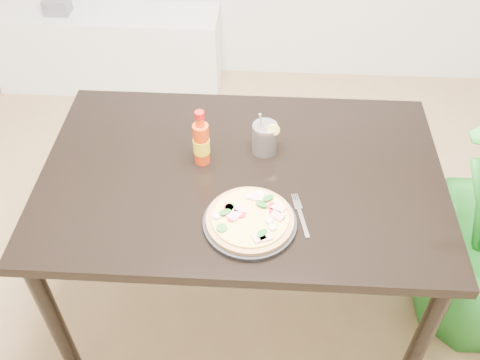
# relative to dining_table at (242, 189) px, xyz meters

# --- Properties ---
(room_shell) EXTENTS (4.50, 4.50, 4.50)m
(room_shell) POSITION_rel_dining_table_xyz_m (-0.13, -0.48, 0.92)
(room_shell) COLOR white
(room_shell) RESTS_ON ground
(dining_table) EXTENTS (1.40, 0.90, 0.75)m
(dining_table) POSITION_rel_dining_table_xyz_m (0.00, 0.00, 0.00)
(dining_table) COLOR black
(dining_table) RESTS_ON ground
(plate) EXTENTS (0.30, 0.30, 0.02)m
(plate) POSITION_rel_dining_table_xyz_m (0.04, -0.24, 0.09)
(plate) COLOR black
(plate) RESTS_ON dining_table
(pizza) EXTENTS (0.28, 0.28, 0.03)m
(pizza) POSITION_rel_dining_table_xyz_m (0.04, -0.24, 0.11)
(pizza) COLOR tan
(pizza) RESTS_ON plate
(hot_sauce_bottle) EXTENTS (0.06, 0.06, 0.22)m
(hot_sauce_bottle) POSITION_rel_dining_table_xyz_m (-0.14, 0.05, 0.17)
(hot_sauce_bottle) COLOR red
(hot_sauce_bottle) RESTS_ON dining_table
(cola_cup) EXTENTS (0.10, 0.09, 0.18)m
(cola_cup) POSITION_rel_dining_table_xyz_m (0.07, 0.12, 0.14)
(cola_cup) COLOR black
(cola_cup) RESTS_ON dining_table
(fork) EXTENTS (0.06, 0.19, 0.00)m
(fork) POSITION_rel_dining_table_xyz_m (0.20, -0.19, 0.09)
(fork) COLOR silver
(fork) RESTS_ON dining_table
(plant_pot) EXTENTS (0.28, 0.28, 0.22)m
(plant_pot) POSITION_rel_dining_table_xyz_m (0.98, -0.01, -0.56)
(plant_pot) COLOR brown
(plant_pot) RESTS_ON ground
(media_console) EXTENTS (1.40, 0.34, 0.50)m
(media_console) POSITION_rel_dining_table_xyz_m (-0.93, 1.59, -0.42)
(media_console) COLOR white
(media_console) RESTS_ON ground
(cd_stack) EXTENTS (0.14, 0.12, 0.09)m
(cd_stack) POSITION_rel_dining_table_xyz_m (-1.18, 1.57, -0.12)
(cd_stack) COLOR slate
(cd_stack) RESTS_ON media_console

